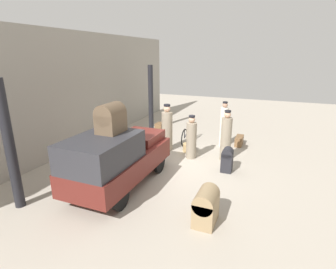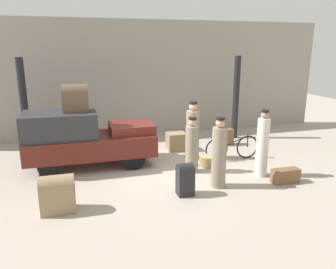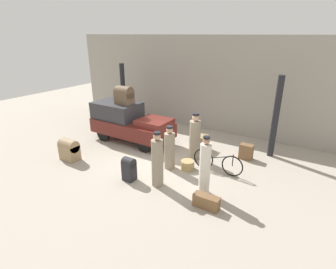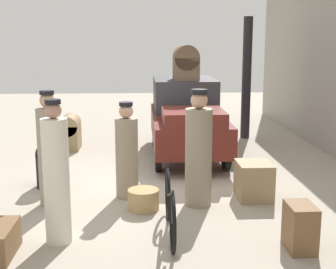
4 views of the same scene
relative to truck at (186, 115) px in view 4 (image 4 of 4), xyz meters
name	(u,v)px [view 4 (image 4 of 4)]	position (x,y,z in m)	size (l,w,h in m)	color
ground_plane	(156,184)	(2.20, -0.74, -0.90)	(30.00, 30.00, 0.00)	#A89E8E
canopy_pillar_left	(247,78)	(-1.77, 1.75, 0.68)	(0.24, 0.24, 3.16)	black
truck	(186,115)	(0.00, 0.00, 0.00)	(3.70, 1.52, 1.68)	black
bicycle	(170,207)	(4.48, -0.63, -0.52)	(1.81, 0.04, 0.80)	black
wicker_basket	(143,199)	(3.50, -0.98, -0.74)	(0.48, 0.48, 0.31)	tan
porter_with_bicycle	(127,155)	(2.91, -1.25, -0.17)	(0.37, 0.37, 1.59)	gray
conductor_in_dark_uniform	(50,153)	(3.20, -2.43, -0.07)	(0.37, 0.37, 1.81)	gray
porter_standing_middle	(198,153)	(3.34, -0.12, -0.06)	(0.42, 0.42, 1.83)	gray
porter_lifting_near_truck	(56,178)	(4.64, -2.07, -0.04)	(0.33, 0.33, 1.85)	silver
trunk_large_brown	(254,181)	(3.09, 0.83, -0.60)	(0.64, 0.55, 0.60)	#937A56
suitcase_small_leather	(48,163)	(2.23, -2.67, -0.47)	(0.39, 0.34, 0.80)	#232328
trunk_barrel_dark	(70,131)	(-0.67, -2.72, -0.47)	(0.72, 0.47, 0.83)	#937A56
trunk_umber_medium	(2,241)	(5.00, -2.69, -0.71)	(0.74, 0.28, 0.37)	brown
suitcase_black_upright	(300,227)	(5.03, 0.94, -0.61)	(0.49, 0.32, 0.58)	brown
trunk_on_truck_roof	(186,63)	(-0.17, 0.00, 1.16)	(0.71, 0.55, 0.77)	brown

